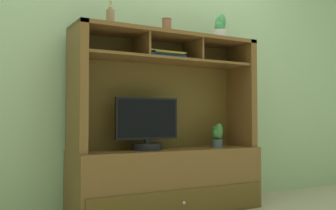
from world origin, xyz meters
name	(u,v)px	position (x,y,z in m)	size (l,w,h in m)	color
back_wall	(154,40)	(0.00, 0.25, 1.40)	(6.00, 0.02, 2.80)	#98B386
media_console	(167,158)	(0.00, 0.01, 0.42)	(1.52, 0.47, 1.40)	brown
tv_monitor	(147,128)	(-0.20, -0.03, 0.66)	(0.51, 0.22, 0.40)	black
potted_orchid	(217,135)	(0.47, -0.01, 0.59)	(0.11, 0.11, 0.20)	#434D54
magazine_stack_left	(163,56)	(-0.02, 0.03, 1.23)	(0.34, 0.27, 0.06)	#31313B
diffuser_bottle	(110,18)	(-0.49, -0.03, 1.46)	(0.06, 0.06, 0.30)	#906E4C
potted_succulent	(220,29)	(0.49, -0.02, 1.49)	(0.14, 0.14, 0.22)	silver
ceramic_vase	(167,27)	(0.00, 0.02, 1.46)	(0.08, 0.08, 0.13)	brown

